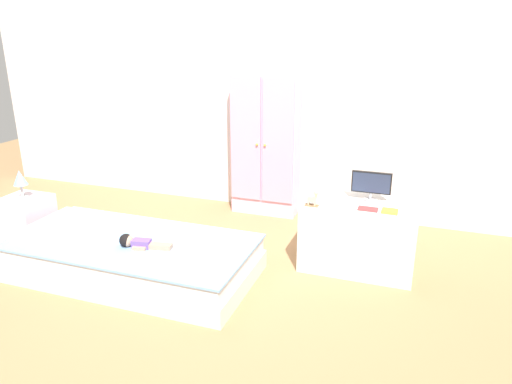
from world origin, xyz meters
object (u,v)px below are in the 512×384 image
rocking_horse_toy (313,199)px  tv_monitor (371,184)px  tv_stand (359,235)px  book_orange (390,211)px  doll (136,242)px  book_red (368,209)px  wardrobe (265,142)px  nightstand (27,220)px  table_lamp (20,179)px  bed (134,257)px

rocking_horse_toy → tv_monitor: bearing=35.5°
tv_stand → book_orange: book_orange is taller
doll → book_red: 1.71m
wardrobe → book_red: size_ratio=10.19×
tv_monitor → nightstand: bearing=-167.7°
tv_monitor → rocking_horse_toy: 0.48m
rocking_horse_toy → book_red: 0.41m
wardrobe → book_red: 1.51m
wardrobe → table_lamp: bearing=-140.9°
book_red → tv_monitor: bearing=92.8°
wardrobe → tv_monitor: bearing=-34.9°
table_lamp → tv_stand: bearing=10.7°
wardrobe → rocking_horse_toy: wardrobe is taller
doll → table_lamp: (-1.28, 0.27, 0.27)m
bed → table_lamp: (-1.19, 0.19, 0.44)m
book_orange → nightstand: bearing=-172.3°
bed → wardrobe: size_ratio=1.24×
nightstand → table_lamp: bearing=-90.0°
nightstand → rocking_horse_toy: (2.44, 0.34, 0.37)m
doll → book_orange: book_orange is taller
nightstand → tv_stand: size_ratio=0.49×
bed → table_lamp: bearing=171.2°
bed → book_red: bearing=19.7°
nightstand → book_orange: size_ratio=3.64×
tv_monitor → rocking_horse_toy: size_ratio=2.43×
bed → tv_monitor: bearing=26.1°
wardrobe → tv_monitor: wardrobe is taller
tv_monitor → rocking_horse_toy: (-0.39, -0.28, -0.07)m
book_orange → bed: bearing=-161.9°
tv_monitor → table_lamp: bearing=-167.7°
book_red → book_orange: 0.16m
doll → book_red: bearing=23.4°
bed → rocking_horse_toy: bearing=22.8°
table_lamp → tv_stand: size_ratio=0.28×
table_lamp → tv_monitor: size_ratio=0.80×
wardrobe → tv_stand: (1.06, -0.87, -0.47)m
nightstand → book_orange: (2.99, 0.40, 0.32)m
book_red → doll: bearing=-156.6°
nightstand → doll: bearing=-11.9°
table_lamp → wardrobe: wardrobe is taller
book_orange → table_lamp: bearing=-172.3°
table_lamp → tv_monitor: (2.83, 0.62, 0.08)m
doll → nightstand: bearing=168.1°
doll → table_lamp: bearing=168.1°
bed → book_orange: (1.80, 0.59, 0.39)m
bed → book_red: book_red is taller
nightstand → book_red: book_red is taller
nightstand → tv_stand: bearing=10.7°
doll → wardrobe: bearing=75.4°
wardrobe → tv_stand: bearing=-39.3°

